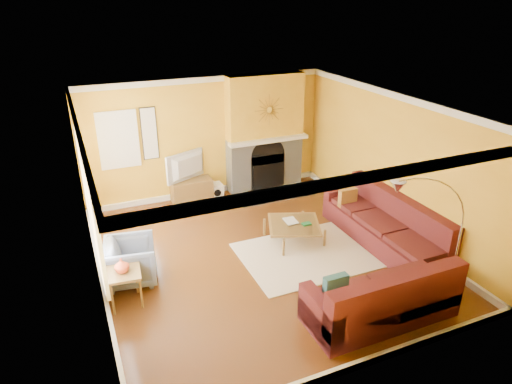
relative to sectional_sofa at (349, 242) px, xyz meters
name	(u,v)px	position (x,y,z in m)	size (l,w,h in m)	color
floor	(260,255)	(-1.28, 0.90, -0.46)	(5.50, 6.00, 0.02)	brown
ceiling	(260,107)	(-1.28, 0.90, 2.26)	(5.50, 6.00, 0.02)	white
wall_back	(206,138)	(-1.28, 3.91, 0.90)	(5.50, 0.02, 2.70)	gold
wall_front	(367,282)	(-1.28, -2.11, 0.90)	(5.50, 0.02, 2.70)	gold
wall_left	(88,215)	(-4.04, 0.90, 0.90)	(0.02, 6.00, 2.70)	gold
wall_right	(392,164)	(1.48, 0.90, 0.90)	(0.02, 6.00, 2.70)	gold
baseboard	(260,252)	(-1.28, 0.90, -0.39)	(5.50, 6.00, 0.12)	white
crown_molding	(260,111)	(-1.28, 0.90, 2.19)	(5.50, 6.00, 0.12)	white
window_left_near	(83,175)	(-4.00, 2.20, 1.05)	(0.06, 1.22, 1.72)	white
window_left_far	(94,224)	(-4.00, 0.30, 1.05)	(0.06, 1.22, 1.72)	white
window_back	(118,140)	(-3.18, 3.86, 1.10)	(0.82, 0.06, 1.22)	white
wall_art	(150,134)	(-2.53, 3.87, 1.15)	(0.34, 0.04, 1.14)	white
fireplace	(265,133)	(0.07, 3.70, 0.90)	(1.80, 0.40, 2.70)	gray
mantel	(269,140)	(0.07, 3.46, 0.80)	(1.92, 0.22, 0.08)	white
hearth	(274,194)	(0.07, 3.15, -0.42)	(1.80, 0.70, 0.06)	gray
sunburst	(269,110)	(0.07, 3.47, 1.50)	(0.70, 0.04, 0.70)	olive
rug	(308,254)	(-0.47, 0.55, -0.44)	(2.40, 1.80, 0.02)	beige
sectional_sofa	(349,242)	(0.00, 0.00, 0.00)	(2.94, 3.60, 0.90)	#571B1E
coffee_table	(294,232)	(-0.48, 1.11, -0.26)	(0.94, 0.94, 0.37)	white
media_console	(192,190)	(-1.75, 3.63, -0.20)	(0.91, 0.41, 0.50)	olive
tv	(190,166)	(-1.75, 3.63, 0.37)	(1.12, 0.15, 0.64)	black
subwoofer	(215,190)	(-1.20, 3.62, -0.29)	(0.32, 0.32, 0.32)	white
armchair	(131,261)	(-3.51, 1.00, -0.08)	(0.78, 0.80, 0.73)	slate
side_table	(125,288)	(-3.71, 0.43, -0.17)	(0.52, 0.52, 0.57)	olive
vase	(122,265)	(-3.71, 0.43, 0.23)	(0.22, 0.22, 0.23)	#E14B23
book	(285,222)	(-0.62, 1.20, -0.06)	(0.22, 0.30, 0.03)	white
arc_lamp	(428,245)	(0.30, -1.42, 0.64)	(1.38, 0.36, 2.18)	silver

